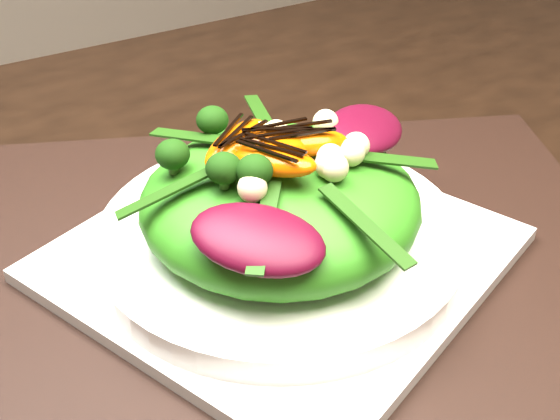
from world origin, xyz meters
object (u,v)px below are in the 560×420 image
placemat (280,262)px  lettuce_mound (280,202)px  salad_bowl (280,238)px  plate_base (280,254)px  orange_segment (250,151)px  dining_table (135,313)px

placemat → lettuce_mound: bearing=-90.0°
placemat → lettuce_mound: (0.00, -0.00, 0.05)m
placemat → salad_bowl: (0.00, -0.00, 0.02)m
plate_base → orange_segment: orange_segment is taller
dining_table → salad_bowl: dining_table is taller
dining_table → orange_segment: 0.15m
salad_bowl → orange_segment: (-0.02, 0.01, 0.07)m
placemat → plate_base: plate_base is taller
dining_table → plate_base: (0.11, -0.03, 0.03)m
dining_table → lettuce_mound: bearing=-14.1°
orange_segment → plate_base: bearing=-30.5°
placemat → salad_bowl: 0.02m
salad_bowl → orange_segment: 0.08m
salad_bowl → plate_base: bearing=0.0°
dining_table → salad_bowl: 0.12m
lettuce_mound → salad_bowl: bearing=-90.0°
dining_table → placemat: size_ratio=3.00×
placemat → plate_base: (0.00, -0.00, 0.01)m
placemat → orange_segment: (-0.02, 0.01, 0.10)m
dining_table → placemat: 0.11m
lettuce_mound → dining_table: bearing=165.9°
lettuce_mound → plate_base: bearing=-90.0°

